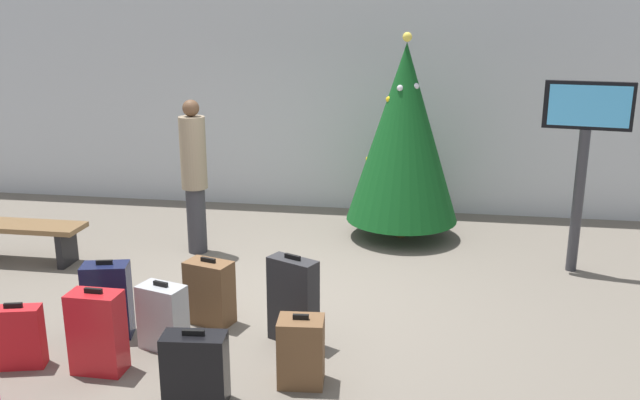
% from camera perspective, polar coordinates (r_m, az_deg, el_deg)
% --- Properties ---
extents(ground_plane, '(16.00, 16.00, 0.00)m').
position_cam_1_polar(ground_plane, '(6.93, -3.44, -8.70)').
color(ground_plane, '#665E54').
extents(back_wall, '(16.00, 0.20, 3.21)m').
position_cam_1_polar(back_wall, '(10.00, 1.04, 8.39)').
color(back_wall, '#B7BCC1').
rests_on(back_wall, ground_plane).
extents(holiday_tree, '(1.46, 1.46, 2.66)m').
position_cam_1_polar(holiday_tree, '(8.61, 7.24, 5.69)').
color(holiday_tree, '#4C3319').
rests_on(holiday_tree, ground_plane).
extents(flight_info_kiosk, '(0.93, 0.24, 2.17)m').
position_cam_1_polar(flight_info_kiosk, '(7.87, 21.79, 4.77)').
color(flight_info_kiosk, '#333338').
rests_on(flight_info_kiosk, ground_plane).
extents(waiting_bench, '(1.51, 0.44, 0.48)m').
position_cam_1_polar(waiting_bench, '(8.63, -24.30, -2.62)').
color(waiting_bench, brown).
rests_on(waiting_bench, ground_plane).
extents(traveller_0, '(0.44, 0.44, 1.90)m').
position_cam_1_polar(traveller_0, '(8.18, -10.77, 2.33)').
color(traveller_0, '#333338').
rests_on(traveller_0, ground_plane).
extents(suitcase_0, '(0.49, 0.36, 0.83)m').
position_cam_1_polar(suitcase_0, '(5.97, -2.33, -8.64)').
color(suitcase_0, '#232326').
rests_on(suitcase_0, ground_plane).
extents(suitcase_1, '(0.45, 0.34, 0.62)m').
position_cam_1_polar(suitcase_1, '(6.06, -13.36, -9.76)').
color(suitcase_1, '#9EA0A5').
rests_on(suitcase_1, ground_plane).
extents(suitcase_2, '(0.50, 0.28, 0.61)m').
position_cam_1_polar(suitcase_2, '(5.21, -10.67, -14.12)').
color(suitcase_2, black).
rests_on(suitcase_2, ground_plane).
extents(suitcase_3, '(0.43, 0.25, 0.74)m').
position_cam_1_polar(suitcase_3, '(5.81, -18.60, -10.74)').
color(suitcase_3, '#B2191E').
rests_on(suitcase_3, ground_plane).
extents(suitcase_4, '(0.38, 0.31, 0.60)m').
position_cam_1_polar(suitcase_4, '(5.38, -1.64, -12.89)').
color(suitcase_4, brown).
rests_on(suitcase_4, ground_plane).
extents(suitcase_6, '(0.45, 0.33, 0.74)m').
position_cam_1_polar(suitcase_6, '(6.38, -17.79, -8.22)').
color(suitcase_6, '#141938').
rests_on(suitcase_6, ground_plane).
extents(suitcase_7, '(0.49, 0.36, 0.66)m').
position_cam_1_polar(suitcase_7, '(6.44, -9.47, -7.84)').
color(suitcase_7, brown).
rests_on(suitcase_7, ground_plane).
extents(suitcase_8, '(0.45, 0.27, 0.57)m').
position_cam_1_polar(suitcase_8, '(6.15, -24.59, -10.68)').
color(suitcase_8, '#B2191E').
rests_on(suitcase_8, ground_plane).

